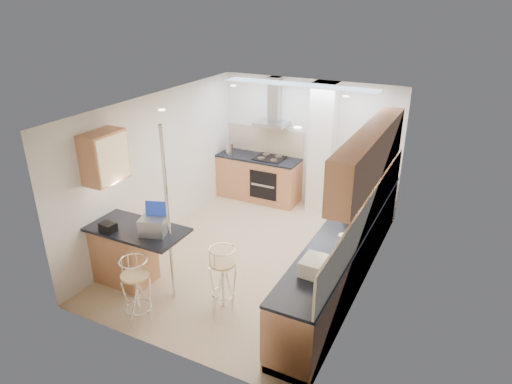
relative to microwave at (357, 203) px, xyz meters
The scene contains 16 objects.
ground 1.90m from the microwave, 161.98° to the right, with size 4.80×4.80×0.00m, color tan.
room_shell 1.27m from the microwave, behind, with size 3.64×4.84×2.51m.
right_counter 0.77m from the microwave, 89.82° to the right, with size 0.63×4.40×0.92m.
back_counter 2.99m from the microwave, 146.63° to the left, with size 1.70×0.63×0.92m.
peninsula 3.31m from the microwave, 143.55° to the right, with size 1.47×0.72×0.94m.
microwave is the anchor object (origin of this frame).
laptop 3.01m from the microwave, 139.21° to the right, with size 0.35×0.26×0.24m, color gray.
bag 3.62m from the microwave, 143.12° to the right, with size 0.22×0.16×0.12m, color black.
bar_stool_near 3.39m from the microwave, 129.18° to the right, with size 0.38×0.38×0.93m, color tan, non-canonical shape.
bar_stool_end 2.32m from the microwave, 124.87° to the right, with size 0.37×0.37×0.91m, color tan, non-canonical shape.
jar_a 0.13m from the microwave, 53.62° to the left, with size 0.12×0.12×0.16m, color silver.
jar_b 0.18m from the microwave, 26.85° to the left, with size 0.11×0.11×0.16m, color silver.
jar_c 1.16m from the microwave, 83.30° to the right, with size 0.14×0.14×0.20m, color #AEA28B.
jar_d 1.68m from the microwave, 88.37° to the right, with size 0.10×0.10×0.15m, color silver.
bread_bin 1.84m from the microwave, 90.30° to the right, with size 0.28×0.36×0.19m, color silver.
kettle 3.39m from the microwave, 154.10° to the left, with size 0.16×0.16×0.24m, color #A5A8A9.
Camera 1 is at (2.92, -5.74, 3.96)m, focal length 32.00 mm.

